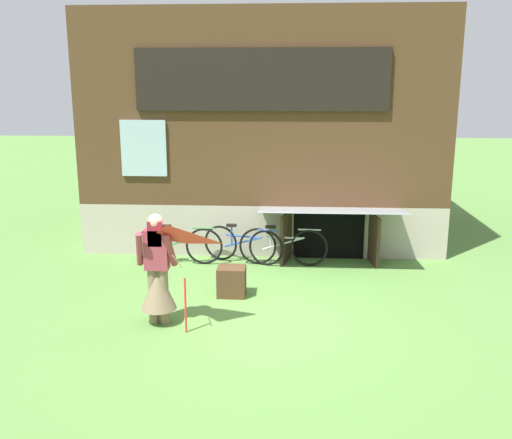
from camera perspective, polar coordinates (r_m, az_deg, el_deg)
ground_plane at (r=8.74m, az=-0.49°, el=-9.55°), size 60.00×60.00×0.00m
log_house at (r=13.59m, az=1.11°, el=9.29°), size 7.40×6.14×4.86m
person at (r=8.34m, az=-9.85°, el=-5.83°), size 0.61×0.53×1.64m
kite at (r=7.60m, az=-8.86°, el=-3.29°), size 0.94×1.01×1.48m
bicycle_silver at (r=10.94m, az=2.74°, el=-2.70°), size 1.72×0.14×0.78m
bicycle_blue at (r=11.08m, az=-1.33°, el=-2.52°), size 1.60×0.55×0.76m
bicycle_green at (r=11.12m, az=-7.76°, el=-2.55°), size 1.71×0.08×0.78m
wooden_crate at (r=9.43m, az=-2.47°, el=-6.22°), size 0.46×0.39×0.49m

